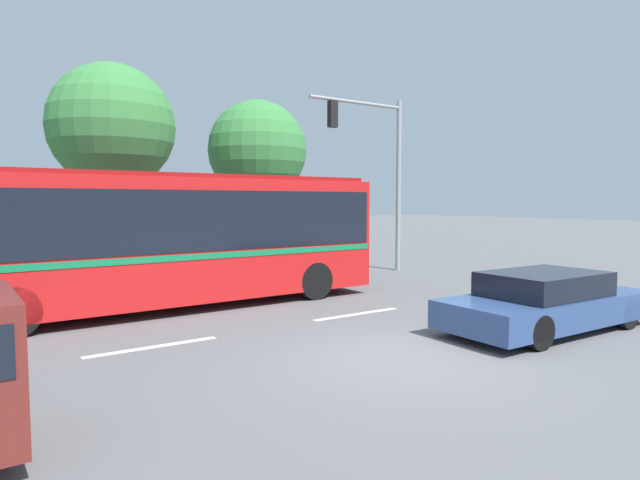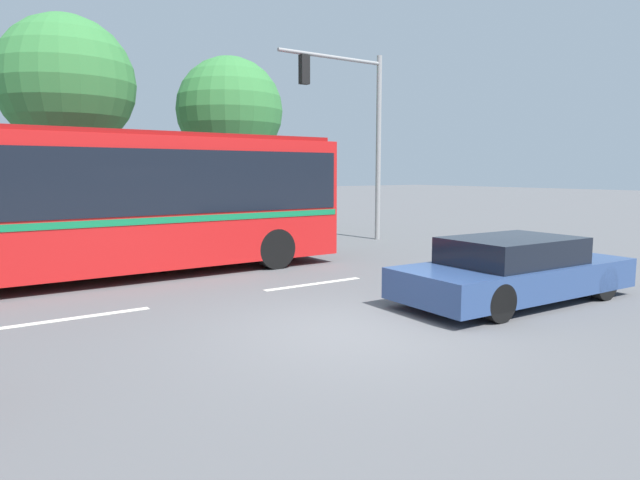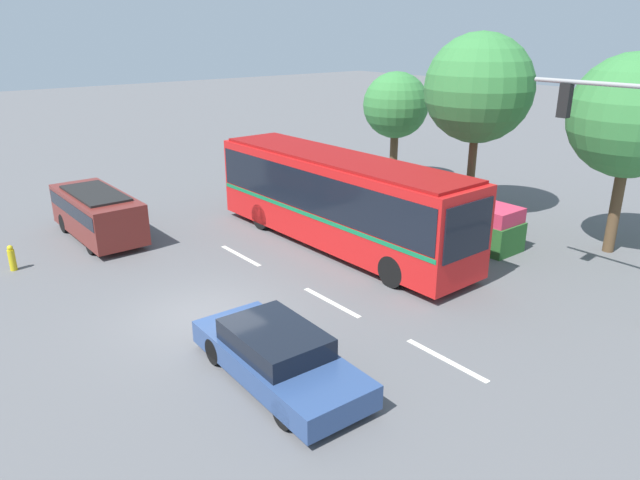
# 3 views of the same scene
# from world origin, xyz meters

# --- Properties ---
(ground_plane) EXTENTS (140.00, 140.00, 0.00)m
(ground_plane) POSITION_xyz_m (0.00, 0.00, 0.00)
(ground_plane) COLOR #5B5B5E
(city_bus) EXTENTS (11.27, 2.59, 3.27)m
(city_bus) POSITION_xyz_m (-1.99, 6.46, 1.86)
(city_bus) COLOR red
(city_bus) RESTS_ON ground
(sedan_foreground) EXTENTS (4.87, 2.04, 1.20)m
(sedan_foreground) POSITION_xyz_m (3.70, -0.15, 0.58)
(sedan_foreground) COLOR navy
(sedan_foreground) RESTS_ON ground
(traffic_light_pole) EXTENTS (4.12, 0.24, 6.36)m
(traffic_light_pole) POSITION_xyz_m (6.93, 8.65, 4.15)
(traffic_light_pole) COLOR gray
(traffic_light_pole) RESTS_ON ground
(flowering_hedge) EXTENTS (7.24, 1.50, 1.58)m
(flowering_hedge) POSITION_xyz_m (-0.95, 10.43, 0.78)
(flowering_hedge) COLOR #286028
(flowering_hedge) RESTS_ON ground
(street_tree_centre) EXTENTS (4.29, 4.29, 7.35)m
(street_tree_centre) POSITION_xyz_m (-1.36, 13.18, 5.18)
(street_tree_centre) COLOR brown
(street_tree_centre) RESTS_ON ground
(street_tree_right) EXTENTS (4.07, 4.07, 6.77)m
(street_tree_right) POSITION_xyz_m (4.50, 13.52, 4.71)
(street_tree_right) COLOR brown
(street_tree_right) RESTS_ON ground
(lane_stripe_near) EXTENTS (2.40, 0.16, 0.01)m
(lane_stripe_near) POSITION_xyz_m (1.51, 3.25, 0.01)
(lane_stripe_near) COLOR silver
(lane_stripe_near) RESTS_ON ground
(lane_stripe_mid) EXTENTS (2.40, 0.16, 0.01)m
(lane_stripe_mid) POSITION_xyz_m (-3.27, 3.15, 0.01)
(lane_stripe_mid) COLOR silver
(lane_stripe_mid) RESTS_ON ground
(lane_stripe_far) EXTENTS (2.40, 0.16, 0.01)m
(lane_stripe_far) POSITION_xyz_m (5.60, 3.38, 0.01)
(lane_stripe_far) COLOR silver
(lane_stripe_far) RESTS_ON ground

